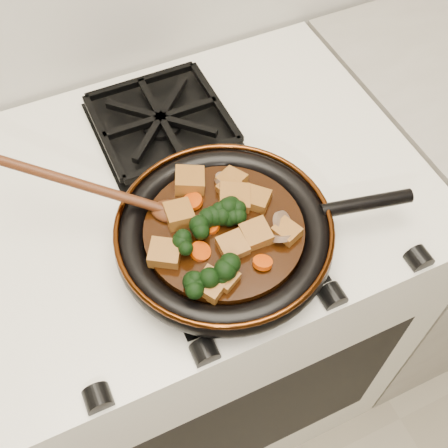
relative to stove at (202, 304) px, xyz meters
name	(u,v)px	position (x,y,z in m)	size (l,w,h in m)	color
stove	(202,304)	(0.00, 0.00, 0.00)	(0.76, 0.60, 0.90)	white
burner_grate_front	(228,243)	(0.00, -0.14, 0.46)	(0.23, 0.23, 0.03)	black
burner_grate_back	(161,122)	(0.00, 0.14, 0.46)	(0.23, 0.23, 0.03)	black
skillet	(226,234)	(0.00, -0.14, 0.49)	(0.44, 0.32, 0.05)	black
braising_sauce	(224,232)	(-0.01, -0.14, 0.50)	(0.23, 0.23, 0.02)	black
tofu_cube_0	(257,199)	(0.06, -0.12, 0.52)	(0.04, 0.04, 0.02)	#935C21
tofu_cube_1	(232,181)	(0.04, -0.07, 0.52)	(0.04, 0.04, 0.02)	#935C21
tofu_cube_2	(190,181)	(-0.02, -0.05, 0.52)	(0.04, 0.04, 0.02)	#935C21
tofu_cube_3	(165,254)	(-0.10, -0.15, 0.52)	(0.04, 0.04, 0.02)	#935C21
tofu_cube_4	(256,234)	(0.03, -0.17, 0.52)	(0.04, 0.04, 0.02)	#935C21
tofu_cube_5	(287,232)	(0.07, -0.19, 0.52)	(0.03, 0.03, 0.02)	#935C21
tofu_cube_6	(234,199)	(0.03, -0.10, 0.52)	(0.04, 0.04, 0.02)	#935C21
tofu_cube_7	(179,215)	(-0.06, -0.10, 0.52)	(0.04, 0.04, 0.02)	#935C21
tofu_cube_8	(224,277)	(-0.04, -0.22, 0.52)	(0.04, 0.03, 0.02)	#935C21
tofu_cube_9	(233,247)	(-0.01, -0.18, 0.52)	(0.04, 0.04, 0.02)	#935C21
tofu_cube_10	(232,190)	(0.03, -0.09, 0.52)	(0.04, 0.03, 0.02)	#935C21
tofu_cube_11	(211,284)	(-0.06, -0.22, 0.52)	(0.04, 0.04, 0.02)	#935C21
broccoli_floret_0	(223,270)	(-0.04, -0.21, 0.52)	(0.06, 0.06, 0.05)	black
broccoli_floret_1	(200,281)	(-0.07, -0.21, 0.52)	(0.06, 0.06, 0.05)	black
broccoli_floret_2	(202,225)	(-0.04, -0.13, 0.52)	(0.06, 0.06, 0.05)	black
broccoli_floret_3	(222,218)	(-0.01, -0.13, 0.52)	(0.06, 0.06, 0.05)	black
broccoli_floret_4	(184,245)	(-0.07, -0.15, 0.52)	(0.06, 0.06, 0.05)	black
broccoli_floret_5	(232,214)	(0.01, -0.13, 0.52)	(0.06, 0.06, 0.05)	black
carrot_coin_0	(192,202)	(-0.03, -0.08, 0.51)	(0.03, 0.03, 0.01)	#CB3D05
carrot_coin_1	(211,226)	(-0.02, -0.13, 0.51)	(0.03, 0.03, 0.01)	#CB3D05
carrot_coin_2	(263,263)	(0.02, -0.22, 0.51)	(0.03, 0.03, 0.01)	#CB3D05
carrot_coin_3	(200,251)	(-0.05, -0.16, 0.51)	(0.03, 0.03, 0.01)	#CB3D05
mushroom_slice_0	(282,237)	(0.06, -0.19, 0.52)	(0.03, 0.03, 0.01)	brown
mushroom_slice_1	(282,223)	(0.07, -0.17, 0.52)	(0.03, 0.03, 0.01)	brown
mushroom_slice_2	(227,180)	(0.03, -0.07, 0.52)	(0.04, 0.04, 0.01)	brown
wooden_spoon	(120,196)	(-0.13, -0.04, 0.53)	(0.15, 0.11, 0.26)	#4F2510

